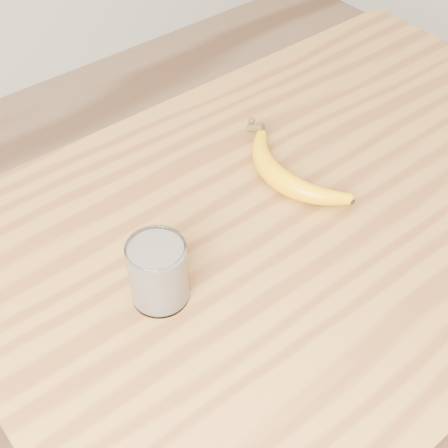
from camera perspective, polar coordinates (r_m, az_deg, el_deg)
table at (r=1.17m, az=7.97°, el=-2.33°), size 1.20×0.80×0.90m
smoothie_glass at (r=0.89m, az=-6.04°, el=-4.42°), size 0.08×0.08×0.11m
banana at (r=1.07m, az=4.99°, el=4.14°), size 0.12×0.33×0.04m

